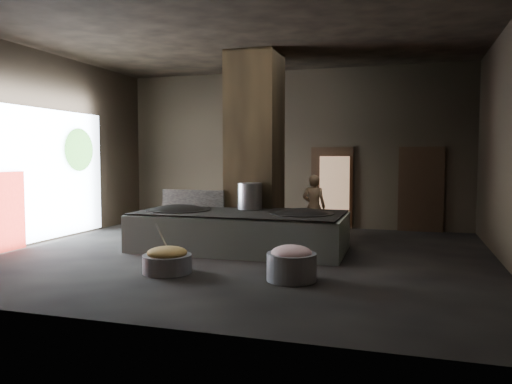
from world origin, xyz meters
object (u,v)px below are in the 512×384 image
(wok_left, at_px, (178,213))
(meat_basin, at_px, (291,267))
(veg_basin, at_px, (167,264))
(stock_pot, at_px, (250,196))
(hearth_platform, at_px, (240,232))
(cook, at_px, (314,207))
(wok_right, at_px, (302,217))

(wok_left, height_order, meat_basin, wok_left)
(veg_basin, bearing_deg, stock_pot, 79.27)
(stock_pot, bearing_deg, hearth_platform, -95.19)
(wok_left, bearing_deg, stock_pot, 21.80)
(wok_left, xyz_separation_m, stock_pot, (1.50, 0.60, 0.38))
(hearth_platform, height_order, cook, cook)
(wok_left, distance_m, veg_basin, 2.61)
(stock_pot, xyz_separation_m, veg_basin, (-0.56, -2.97, -0.97))
(cook, bearing_deg, meat_basin, 98.57)
(stock_pot, relative_size, cook, 0.37)
(wok_right, relative_size, cook, 0.84)
(wok_left, xyz_separation_m, veg_basin, (0.94, -2.37, -0.59))
(stock_pot, bearing_deg, wok_left, -158.20)
(hearth_platform, relative_size, meat_basin, 5.54)
(hearth_platform, xyz_separation_m, meat_basin, (1.68, -2.32, -0.17))
(cook, height_order, meat_basin, cook)
(stock_pot, bearing_deg, meat_basin, -60.34)
(stock_pot, xyz_separation_m, meat_basin, (1.63, -2.87, -0.91))
(cook, bearing_deg, wok_right, 95.57)
(stock_pot, relative_size, meat_basin, 0.72)
(wok_right, distance_m, veg_basin, 3.15)
(stock_pot, bearing_deg, veg_basin, -100.73)
(stock_pot, bearing_deg, wok_right, -21.04)
(hearth_platform, distance_m, cook, 2.32)
(cook, bearing_deg, wok_left, 38.72)
(veg_basin, height_order, meat_basin, meat_basin)
(meat_basin, bearing_deg, hearth_platform, 125.98)
(hearth_platform, bearing_deg, wok_left, -179.18)
(wok_left, distance_m, wok_right, 2.80)
(veg_basin, xyz_separation_m, meat_basin, (2.19, 0.10, 0.07))
(veg_basin, bearing_deg, cook, 67.67)
(wok_left, relative_size, veg_basin, 1.67)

